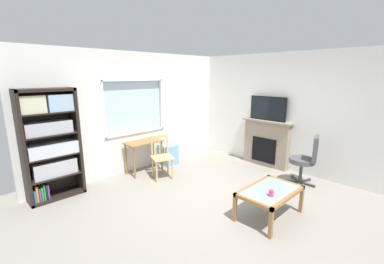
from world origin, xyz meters
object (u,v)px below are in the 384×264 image
tv (268,108)px  coffee_table (270,193)px  office_chair (307,158)px  desk_under_window (144,147)px  sippy_cup (271,193)px  plastic_drawer_unit (168,154)px  fireplace (266,143)px  bookshelf (50,141)px  wooden_chair (162,156)px

tv → coffee_table: size_ratio=0.88×
tv → office_chair: 1.46m
desk_under_window → sippy_cup: (0.14, -3.00, -0.09)m
plastic_drawer_unit → coffee_table: bearing=-97.6°
plastic_drawer_unit → desk_under_window: bearing=-176.0°
desk_under_window → sippy_cup: size_ratio=9.06×
desk_under_window → fireplace: size_ratio=0.67×
plastic_drawer_unit → office_chair: office_chair is taller
bookshelf → office_chair: bookshelf is taller
bookshelf → wooden_chair: (1.90, -0.62, -0.56)m
desk_under_window → coffee_table: 2.91m
office_chair → coffee_table: (-1.59, -0.10, -0.17)m
tv → sippy_cup: bearing=-148.2°
desk_under_window → wooden_chair: 0.54m
desk_under_window → tv: bearing=-35.3°
plastic_drawer_unit → tv: size_ratio=0.55×
tv → bookshelf: bearing=157.0°
desk_under_window → wooden_chair: wooden_chair is taller
plastic_drawer_unit → tv: tv is taller
bookshelf → office_chair: (3.73, -2.89, -0.47)m
bookshelf → plastic_drawer_unit: size_ratio=3.98×
desk_under_window → plastic_drawer_unit: 0.79m
wooden_chair → fireplace: 2.53m
fireplace → coffee_table: fireplace is taller
bookshelf → office_chair: 4.74m
bookshelf → coffee_table: 3.73m
desk_under_window → coffee_table: bearing=-83.7°
bookshelf → tv: size_ratio=2.18×
fireplace → sippy_cup: fireplace is taller
plastic_drawer_unit → fireplace: bearing=-46.2°
bookshelf → coffee_table: bearing=-54.5°
bookshelf → fireplace: bookshelf is taller
plastic_drawer_unit → sippy_cup: bearing=-100.6°
desk_under_window → wooden_chair: size_ratio=0.91×
office_chair → coffee_table: bearing=-176.2°
desk_under_window → tv: tv is taller
tv → sippy_cup: 2.72m
office_chair → desk_under_window: bearing=124.5°
fireplace → wooden_chair: bearing=153.3°
desk_under_window → coffee_table: desk_under_window is taller
coffee_table → wooden_chair: bearing=95.6°
tv → sippy_cup: size_ratio=9.83×
wooden_chair → office_chair: office_chair is taller
desk_under_window → office_chair: size_ratio=0.82×
wooden_chair → tv: 2.67m
tv → plastic_drawer_unit: bearing=133.5°
wooden_chair → coffee_table: size_ratio=0.89×
plastic_drawer_unit → fireplace: fireplace is taller
wooden_chair → coffee_table: (0.23, -2.37, -0.08)m
bookshelf → plastic_drawer_unit: (2.53, -0.06, -0.79)m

